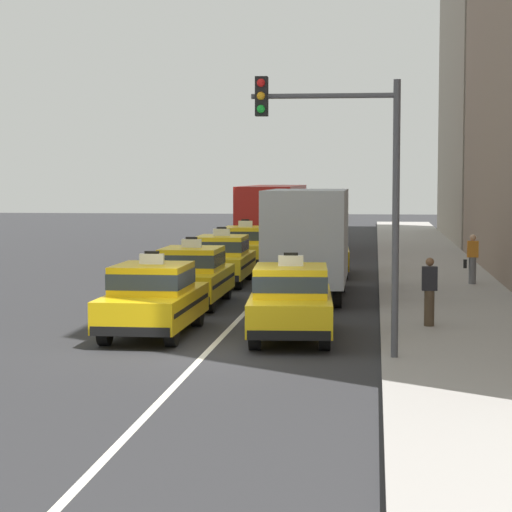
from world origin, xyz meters
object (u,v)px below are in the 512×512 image
at_px(taxi_left_nearest, 153,298).
at_px(pedestrian_mid_block, 472,259).
at_px(taxi_left_fourth, 246,246).
at_px(taxi_right_nearest, 291,300).
at_px(traffic_light_pole, 346,168).
at_px(taxi_left_second, 192,275).
at_px(bus_left_fifth, 274,214).
at_px(taxi_left_third, 222,259).
at_px(pedestrian_near_crosswalk, 429,291).
at_px(taxi_right_third, 324,251).
at_px(box_truck_right_second, 309,239).

distance_m(taxi_left_nearest, pedestrian_mid_block, 13.80).
bearing_deg(taxi_left_fourth, pedestrian_mid_block, -38.56).
distance_m(taxi_left_fourth, pedestrian_mid_block, 10.64).
distance_m(taxi_left_fourth, taxi_right_nearest, 18.15).
xyz_separation_m(taxi_right_nearest, pedestrian_mid_block, (5.04, 11.22, 0.08)).
bearing_deg(traffic_light_pole, taxi_left_second, 117.92).
distance_m(bus_left_fifth, traffic_light_pole, 30.26).
bearing_deg(taxi_left_third, bus_left_fifth, 89.15).
xyz_separation_m(taxi_left_fourth, pedestrian_mid_block, (8.32, -6.63, 0.08)).
height_order(taxi_left_second, traffic_light_pole, traffic_light_pole).
height_order(taxi_left_nearest, pedestrian_near_crosswalk, taxi_left_nearest).
bearing_deg(taxi_left_nearest, pedestrian_mid_block, 53.45).
height_order(taxi_left_fourth, traffic_light_pole, traffic_light_pole).
height_order(taxi_right_third, pedestrian_near_crosswalk, taxi_right_third).
distance_m(box_truck_right_second, taxi_right_third, 7.26).
bearing_deg(pedestrian_mid_block, taxi_right_third, 141.43).
bearing_deg(taxi_left_fourth, taxi_right_third, -38.53).
bearing_deg(taxi_left_fourth, bus_left_fifth, 88.54).
xyz_separation_m(taxi_right_nearest, taxi_right_third, (-0.01, 15.24, 0.00)).
height_order(taxi_right_nearest, pedestrian_near_crosswalk, taxi_right_nearest).
height_order(taxi_left_third, taxi_right_third, same).
xyz_separation_m(pedestrian_near_crosswalk, pedestrian_mid_block, (1.89, 9.84, -0.01)).
relative_size(taxi_left_third, taxi_left_fourth, 0.99).
relative_size(taxi_left_second, traffic_light_pole, 0.82).
height_order(bus_left_fifth, taxi_right_third, bus_left_fifth).
xyz_separation_m(taxi_left_nearest, taxi_right_nearest, (3.18, -0.13, 0.00)).
xyz_separation_m(pedestrian_mid_block, traffic_light_pole, (-3.74, -14.16, 2.86)).
relative_size(taxi_left_nearest, bus_left_fifth, 0.41).
bearing_deg(pedestrian_near_crosswalk, box_truck_right_second, 116.16).
xyz_separation_m(taxi_left_second, taxi_right_third, (3.26, 9.57, 0.00)).
xyz_separation_m(taxi_left_second, taxi_left_fourth, (-0.02, 12.18, 0.00)).
relative_size(taxi_left_nearest, pedestrian_near_crosswalk, 2.84).
height_order(taxi_left_second, taxi_right_nearest, same).
distance_m(taxi_left_nearest, box_truck_right_second, 8.53).
xyz_separation_m(taxi_left_second, box_truck_right_second, (3.14, 2.37, 0.90)).
distance_m(taxi_left_fourth, bus_left_fifth, 9.14).
xyz_separation_m(taxi_left_nearest, taxi_left_fourth, (-0.10, 17.72, 0.00)).
height_order(box_truck_right_second, pedestrian_near_crosswalk, box_truck_right_second).
bearing_deg(pedestrian_mid_block, pedestrian_near_crosswalk, -100.87).
height_order(taxi_left_nearest, taxi_right_third, same).
bearing_deg(taxi_left_third, traffic_light_pole, -72.38).
xyz_separation_m(taxi_left_fourth, box_truck_right_second, (3.16, -9.81, 0.90)).
bearing_deg(taxi_right_third, taxi_left_third, -131.14).
relative_size(taxi_left_nearest, taxi_left_second, 1.00).
relative_size(taxi_left_nearest, taxi_right_third, 0.99).
xyz_separation_m(taxi_right_nearest, box_truck_right_second, (-0.12, 8.04, 0.90)).
xyz_separation_m(bus_left_fifth, pedestrian_near_crosswalk, (6.20, -25.56, -0.85)).
bearing_deg(taxi_left_third, pedestrian_near_crosswalk, -57.52).
height_order(taxi_left_nearest, taxi_left_third, same).
relative_size(bus_left_fifth, box_truck_right_second, 1.61).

